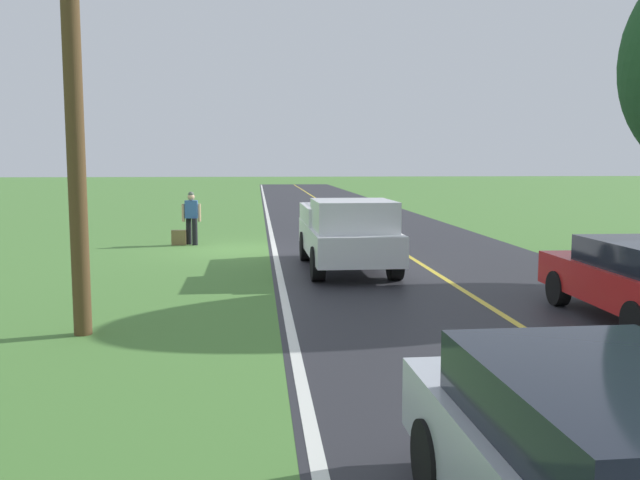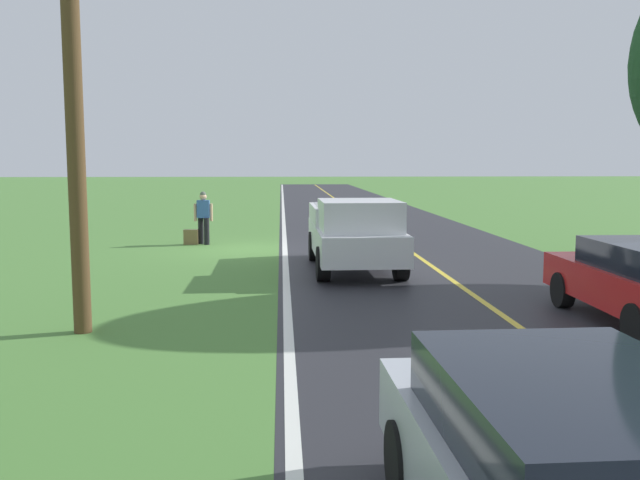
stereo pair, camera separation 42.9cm
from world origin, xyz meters
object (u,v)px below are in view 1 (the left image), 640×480
Objects in this scene: hitchhiker_walking at (192,215)px; utility_pole_roadside at (74,103)px; suitcase_carried at (179,238)px; pickup_truck_passing at (348,232)px.

hitchhiker_walking is 0.24× the size of utility_pole_roadside.
hitchhiker_walking is at bearing -93.08° from utility_pole_roadside.
hitchhiker_walking reaches higher than suitcase_carried.
utility_pole_roadside reaches higher than pickup_truck_passing.
hitchhiker_walking is 7.27m from pickup_truck_passing.
utility_pole_roadside reaches higher than suitcase_carried.
hitchhiker_walking is 0.85m from suitcase_carried.
pickup_truck_passing is at bearing -130.43° from utility_pole_roadside.
hitchhiker_walking is 3.54× the size of suitcase_carried.
hitchhiker_walking is at bearing -52.77° from pickup_truck_passing.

